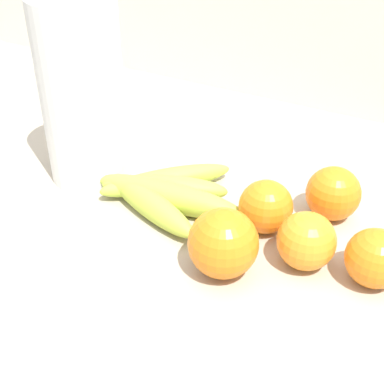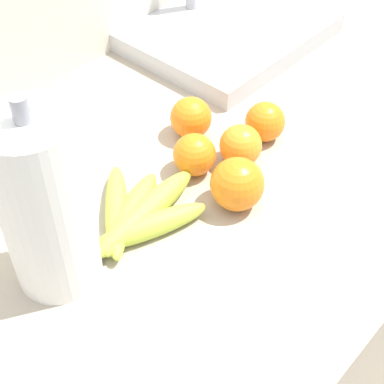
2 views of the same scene
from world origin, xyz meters
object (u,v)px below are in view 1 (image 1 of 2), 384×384
at_px(orange_front, 333,193).
at_px(orange_right, 223,243).
at_px(orange_center, 267,206).
at_px(paper_towel_roll, 84,92).
at_px(orange_back_right, 306,241).
at_px(banana_bunch, 163,193).
at_px(orange_back_left, 375,258).

xyz_separation_m(orange_front, orange_right, (-0.08, -0.16, 0.00)).
distance_m(orange_center, paper_towel_roll, 0.28).
xyz_separation_m(orange_back_right, orange_center, (-0.06, 0.04, -0.00)).
xyz_separation_m(banana_bunch, orange_back_right, (0.20, -0.02, 0.02)).
height_order(banana_bunch, orange_back_left, orange_back_left).
height_order(orange_center, paper_towel_roll, paper_towel_roll).
bearing_deg(orange_front, orange_back_right, -89.92).
bearing_deg(banana_bunch, orange_center, 7.22).
xyz_separation_m(orange_center, paper_towel_roll, (-0.27, 0.00, 0.09)).
bearing_deg(orange_back_left, banana_bunch, 176.65).
distance_m(banana_bunch, orange_right, 0.15).
bearing_deg(orange_back_left, orange_center, 166.42).
bearing_deg(orange_back_right, orange_center, 147.07).
height_order(orange_back_left, paper_towel_roll, paper_towel_roll).
xyz_separation_m(orange_back_right, orange_front, (-0.00, 0.10, 0.00)).
bearing_deg(orange_center, orange_right, -97.35).
height_order(orange_back_right, orange_center, same).
distance_m(orange_back_right, orange_back_left, 0.07).
bearing_deg(orange_back_right, orange_front, 90.08).
bearing_deg(orange_right, orange_back_right, 35.30).
distance_m(orange_right, orange_back_left, 0.16).
distance_m(orange_front, orange_center, 0.09).
relative_size(banana_bunch, orange_back_left, 3.17).
bearing_deg(orange_center, orange_front, 44.10).
bearing_deg(orange_back_left, orange_back_right, -173.66).
bearing_deg(orange_right, orange_center, 82.65).
bearing_deg(orange_back_left, orange_front, 127.81).
bearing_deg(orange_front, orange_right, -115.83).
bearing_deg(orange_front, orange_back_left, -52.19).
bearing_deg(orange_center, paper_towel_roll, 179.80).
relative_size(banana_bunch, orange_front, 3.02).
distance_m(orange_back_left, paper_towel_roll, 0.42).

